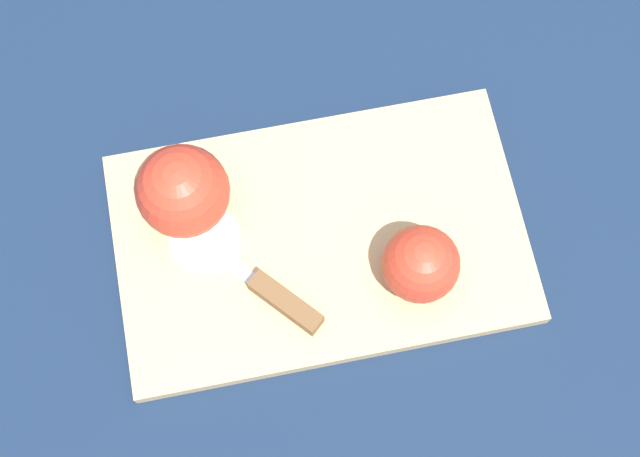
# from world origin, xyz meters

# --- Properties ---
(ground_plane) EXTENTS (4.00, 4.00, 0.00)m
(ground_plane) POSITION_xyz_m (0.00, 0.00, 0.00)
(ground_plane) COLOR #14233D
(cutting_board) EXTENTS (0.41, 0.29, 0.02)m
(cutting_board) POSITION_xyz_m (0.00, 0.00, 0.01)
(cutting_board) COLOR tan
(cutting_board) RESTS_ON ground_plane
(apple_half_left) EXTENTS (0.07, 0.07, 0.07)m
(apple_half_left) POSITION_xyz_m (-0.07, 0.07, 0.05)
(apple_half_left) COLOR red
(apple_half_left) RESTS_ON cutting_board
(apple_half_right) EXTENTS (0.08, 0.08, 0.08)m
(apple_half_right) POSITION_xyz_m (0.11, -0.07, 0.06)
(apple_half_right) COLOR red
(apple_half_right) RESTS_ON cutting_board
(knife) EXTENTS (0.09, 0.13, 0.02)m
(knife) POSITION_xyz_m (0.06, 0.05, 0.03)
(knife) COLOR silver
(knife) RESTS_ON cutting_board
(apple_slice) EXTENTS (0.07, 0.07, 0.01)m
(apple_slice) POSITION_xyz_m (0.10, -0.03, 0.02)
(apple_slice) COLOR beige
(apple_slice) RESTS_ON cutting_board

